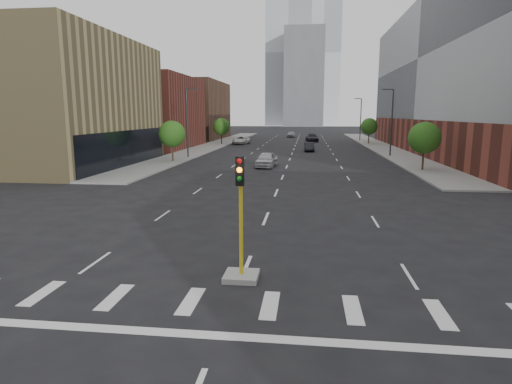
% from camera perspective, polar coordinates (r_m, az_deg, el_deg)
% --- Properties ---
extents(sidewalk_left_far, '(5.00, 92.00, 0.15)m').
position_cam_1_polar(sidewalk_left_far, '(81.31, -5.44, 6.31)').
color(sidewalk_left_far, gray).
rests_on(sidewalk_left_far, ground).
extents(sidewalk_right_far, '(5.00, 92.00, 0.15)m').
position_cam_1_polar(sidewalk_right_far, '(80.48, 16.04, 5.91)').
color(sidewalk_right_far, gray).
rests_on(sidewalk_right_far, ground).
extents(building_left_mid, '(20.00, 24.00, 14.00)m').
position_cam_1_polar(building_left_mid, '(54.17, -26.94, 10.56)').
color(building_left_mid, '#958454').
rests_on(building_left_mid, ground).
extents(building_left_far_a, '(20.00, 22.00, 12.00)m').
position_cam_1_polar(building_left_far_a, '(77.22, -16.06, 10.14)').
color(building_left_far_a, brown).
rests_on(building_left_far_a, ground).
extents(building_left_far_b, '(20.00, 24.00, 13.00)m').
position_cam_1_polar(building_left_far_b, '(101.71, -10.33, 10.62)').
color(building_left_far_b, brown).
rests_on(building_left_far_b, ground).
extents(building_right_main, '(24.00, 70.00, 22.00)m').
position_cam_1_polar(building_right_main, '(70.92, 30.32, 13.22)').
color(building_right_main, brown).
rests_on(building_right_main, ground).
extents(tower_left, '(22.00, 22.00, 70.00)m').
position_cam_1_polar(tower_left, '(227.38, 4.42, 17.74)').
color(tower_left, '#B2B7BC').
rests_on(tower_left, ground).
extents(tower_right, '(20.00, 20.00, 80.00)m').
position_cam_1_polar(tower_right, '(267.57, 8.87, 17.62)').
color(tower_right, '#B2B7BC').
rests_on(tower_right, ground).
extents(tower_mid, '(18.00, 18.00, 44.00)m').
position_cam_1_polar(tower_mid, '(205.91, 6.42, 14.84)').
color(tower_mid, slate).
rests_on(tower_mid, ground).
extents(median_traffic_signal, '(1.20, 1.20, 4.40)m').
position_cam_1_polar(median_traffic_signal, '(15.19, -2.00, -8.13)').
color(median_traffic_signal, '#999993').
rests_on(median_traffic_signal, ground).
extents(streetlight_right_a, '(1.60, 0.22, 9.07)m').
position_cam_1_polar(streetlight_right_a, '(61.29, 17.58, 9.18)').
color(streetlight_right_a, '#2D2D30').
rests_on(streetlight_right_a, ground).
extents(streetlight_right_b, '(1.60, 0.22, 9.07)m').
position_cam_1_polar(streetlight_right_b, '(95.92, 13.73, 9.63)').
color(streetlight_right_b, '#2D2D30').
rests_on(streetlight_right_b, ground).
extents(streetlight_left, '(1.60, 0.22, 9.07)m').
position_cam_1_polar(streetlight_left, '(57.44, -9.08, 9.48)').
color(streetlight_left, '#2D2D30').
rests_on(streetlight_left, ground).
extents(tree_left_near, '(3.20, 3.20, 4.85)m').
position_cam_1_polar(tree_left_near, '(52.87, -11.14, 7.59)').
color(tree_left_near, '#382619').
rests_on(tree_left_near, ground).
extents(tree_left_far, '(3.20, 3.20, 4.85)m').
position_cam_1_polar(tree_left_far, '(81.92, -4.64, 8.68)').
color(tree_left_far, '#382619').
rests_on(tree_left_far, ground).
extents(tree_right_near, '(3.20, 3.20, 4.85)m').
position_cam_1_polar(tree_right_near, '(46.82, 21.54, 6.73)').
color(tree_right_near, '#382619').
rests_on(tree_right_near, ground).
extents(tree_right_far, '(3.20, 3.20, 4.85)m').
position_cam_1_polar(tree_right_far, '(86.10, 14.86, 8.45)').
color(tree_right_far, '#382619').
rests_on(tree_right_far, ground).
extents(car_near_left, '(2.41, 5.05, 1.66)m').
position_cam_1_polar(car_near_left, '(47.12, 1.40, 4.34)').
color(car_near_left, '#A6A6AA').
rests_on(car_near_left, ground).
extents(car_mid_right, '(1.68, 4.27, 1.38)m').
position_cam_1_polar(car_mid_right, '(67.63, 7.09, 5.98)').
color(car_mid_right, black).
rests_on(car_mid_right, ground).
extents(car_far_left, '(3.17, 5.75, 1.52)m').
position_cam_1_polar(car_far_left, '(83.25, -1.98, 6.92)').
color(car_far_left, silver).
rests_on(car_far_left, ground).
extents(car_deep_right, '(2.92, 5.96, 1.67)m').
position_cam_1_polar(car_deep_right, '(91.49, 7.47, 7.19)').
color(car_deep_right, black).
rests_on(car_deep_right, ground).
extents(car_distant, '(2.02, 4.48, 1.50)m').
position_cam_1_polar(car_distant, '(107.72, 4.71, 7.67)').
color(car_distant, '#9E9EA2').
rests_on(car_distant, ground).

